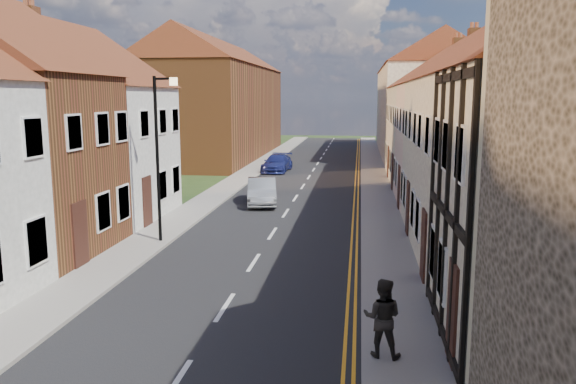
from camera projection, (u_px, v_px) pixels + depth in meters
road at (295, 198)px, 30.16m from camera, size 7.00×90.00×0.02m
pavement_left at (216, 195)px, 30.70m from camera, size 1.80×90.00×0.12m
pavement_right at (378, 199)px, 29.60m from camera, size 1.80×90.00×0.12m
cottage_r_white_near at (561, 128)px, 16.61m from camera, size 8.30×6.00×9.00m
cottage_r_cream_mid at (513, 120)px, 21.89m from camera, size 8.30×5.20×9.00m
cottage_r_pink at (483, 116)px, 27.17m from camera, size 8.30×6.00×9.00m
cottage_r_white_far at (463, 113)px, 32.45m from camera, size 8.30×5.20×9.00m
cottage_r_cream_far at (449, 111)px, 37.73m from camera, size 8.30×6.00×9.00m
cottage_l_pink at (69, 120)px, 24.57m from camera, size 8.30×6.30×8.80m
block_right_far at (424, 98)px, 52.56m from camera, size 8.30×24.20×10.50m
block_left_far at (217, 98)px, 49.99m from camera, size 8.30×24.20×10.50m
lamppost at (159, 149)px, 20.26m from camera, size 0.88×0.15×6.00m
car_mid at (262, 191)px, 28.40m from camera, size 2.10×4.19×1.32m
car_far at (277, 163)px, 40.82m from camera, size 1.99×4.37×1.24m
pedestrian_right at (382, 318)px, 11.43m from camera, size 0.89×0.74×1.65m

